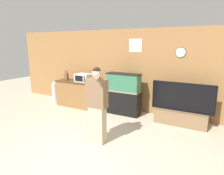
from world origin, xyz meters
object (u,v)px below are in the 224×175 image
Objects in this scene: person_standing at (97,104)px; trash_bin at (55,91)px; counter_island at (78,94)px; knife_block at (66,76)px; tv_on_stand at (181,113)px; aquarium_on_stand at (123,94)px; microwave at (84,78)px.

trash_bin is (-3.21, 1.97, -0.48)m from person_standing.
knife_block is at bearing 179.09° from counter_island.
person_standing is 2.20× the size of trash_bin.
person_standing is at bearing -126.35° from tv_on_stand.
knife_block is at bearing -179.32° from tv_on_stand.
tv_on_stand is at bearing 0.91° from counter_island.
person_standing is at bearing -36.54° from knife_block.
tv_on_stand is 0.97× the size of person_standing.
aquarium_on_stand is 1.98m from person_standing.
microwave is 1.55m from trash_bin.
tv_on_stand is 2.13× the size of trash_bin.
microwave is 0.74m from knife_block.
knife_block reaches higher than counter_island.
trash_bin is at bearing 179.43° from tv_on_stand.
microwave reaches higher than trash_bin.
counter_island is 1.18m from trash_bin.
trash_bin is (-1.17, 0.10, -0.06)m from counter_island.
person_standing is (-1.41, -1.92, 0.54)m from tv_on_stand.
tv_on_stand is 2.44m from person_standing.
counter_island is at bearing -4.91° from trash_bin.
knife_block is (-0.73, -0.03, -0.01)m from microwave.
person_standing is (0.32, -1.94, 0.23)m from aquarium_on_stand.
knife_block is at bearing -177.94° from microwave.
microwave is at bearing -179.63° from tv_on_stand.
aquarium_on_stand is at bearing 179.33° from tv_on_stand.
aquarium_on_stand is (1.72, 0.07, 0.19)m from counter_island.
trash_bin is (-4.62, 0.05, 0.06)m from tv_on_stand.
aquarium_on_stand reaches higher than tv_on_stand.
person_standing is 3.79m from trash_bin.
person_standing reaches higher than trash_bin.
tv_on_stand is at bearing 0.37° from microwave.
microwave is at bearing 2.06° from knife_block.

